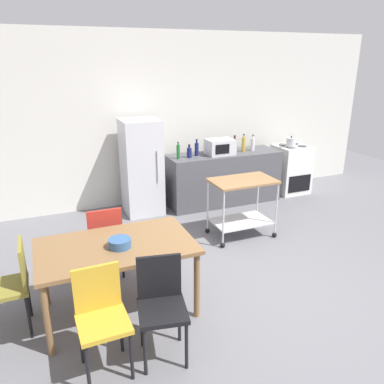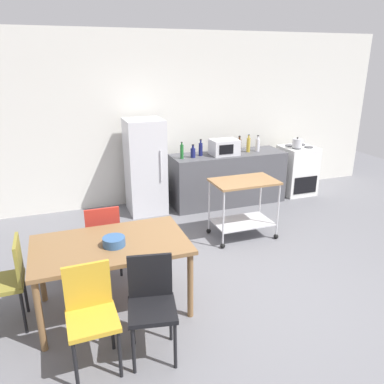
{
  "view_description": "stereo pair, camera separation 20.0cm",
  "coord_description": "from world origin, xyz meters",
  "px_view_note": "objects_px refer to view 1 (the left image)",
  "views": [
    {
      "loc": [
        -2.07,
        -3.13,
        2.45
      ],
      "look_at": [
        -0.28,
        1.2,
        0.8
      ],
      "focal_mm": 35.54,
      "sensor_mm": 36.0,
      "label": 1
    },
    {
      "loc": [
        -1.88,
        -3.2,
        2.45
      ],
      "look_at": [
        -0.28,
        1.2,
        0.8
      ],
      "focal_mm": 35.54,
      "sensor_mm": 36.0,
      "label": 2
    }
  ],
  "objects_px": {
    "bottle_hot_sauce": "(253,144)",
    "chair_olive": "(12,282)",
    "bottle_olive_oil": "(197,149)",
    "bottle_vinegar": "(244,144)",
    "fruit_bowl": "(120,243)",
    "bottle_soy_sauce": "(178,152)",
    "stove_oven": "(291,169)",
    "bottle_soda": "(189,152)",
    "kitchen_cart": "(242,198)",
    "microwave": "(220,147)",
    "chair_mustard": "(101,314)",
    "chair_black": "(161,301)",
    "refrigerator": "(142,167)",
    "chair_red": "(105,236)",
    "dining_table": "(116,252)",
    "bottle_sesame_oil": "(234,145)",
    "kettle": "(291,142)"
  },
  "relations": [
    {
      "from": "kitchen_cart",
      "to": "bottle_vinegar",
      "type": "relative_size",
      "value": 2.97
    },
    {
      "from": "bottle_olive_oil",
      "to": "bottle_vinegar",
      "type": "height_order",
      "value": "bottle_vinegar"
    },
    {
      "from": "refrigerator",
      "to": "bottle_vinegar",
      "type": "height_order",
      "value": "refrigerator"
    },
    {
      "from": "bottle_olive_oil",
      "to": "microwave",
      "type": "xyz_separation_m",
      "value": [
        0.4,
        -0.07,
        0.01
      ]
    },
    {
      "from": "refrigerator",
      "to": "bottle_soy_sauce",
      "type": "bearing_deg",
      "value": -15.82
    },
    {
      "from": "chair_mustard",
      "to": "stove_oven",
      "type": "relative_size",
      "value": 0.97
    },
    {
      "from": "chair_olive",
      "to": "stove_oven",
      "type": "bearing_deg",
      "value": 115.97
    },
    {
      "from": "microwave",
      "to": "fruit_bowl",
      "type": "height_order",
      "value": "microwave"
    },
    {
      "from": "chair_olive",
      "to": "chair_black",
      "type": "relative_size",
      "value": 1.0
    },
    {
      "from": "chair_olive",
      "to": "kettle",
      "type": "relative_size",
      "value": 3.71
    },
    {
      "from": "refrigerator",
      "to": "bottle_soda",
      "type": "xyz_separation_m",
      "value": [
        0.78,
        -0.16,
        0.21
      ]
    },
    {
      "from": "bottle_soy_sauce",
      "to": "bottle_vinegar",
      "type": "distance_m",
      "value": 1.24
    },
    {
      "from": "stove_oven",
      "to": "bottle_soda",
      "type": "relative_size",
      "value": 4.22
    },
    {
      "from": "chair_olive",
      "to": "kettle",
      "type": "bearing_deg",
      "value": 115.57
    },
    {
      "from": "chair_olive",
      "to": "fruit_bowl",
      "type": "height_order",
      "value": "chair_olive"
    },
    {
      "from": "kitchen_cart",
      "to": "bottle_vinegar",
      "type": "distance_m",
      "value": 1.58
    },
    {
      "from": "kitchen_cart",
      "to": "microwave",
      "type": "xyz_separation_m",
      "value": [
        0.27,
        1.28,
        0.46
      ]
    },
    {
      "from": "chair_mustard",
      "to": "chair_red",
      "type": "height_order",
      "value": "same"
    },
    {
      "from": "bottle_soda",
      "to": "bottle_sesame_oil",
      "type": "relative_size",
      "value": 0.79
    },
    {
      "from": "chair_olive",
      "to": "bottle_soy_sauce",
      "type": "xyz_separation_m",
      "value": [
        2.48,
        2.26,
        0.5
      ]
    },
    {
      "from": "dining_table",
      "to": "bottle_vinegar",
      "type": "bearing_deg",
      "value": 40.8
    },
    {
      "from": "chair_olive",
      "to": "chair_black",
      "type": "height_order",
      "value": "same"
    },
    {
      "from": "stove_oven",
      "to": "refrigerator",
      "type": "distance_m",
      "value": 2.92
    },
    {
      "from": "bottle_hot_sauce",
      "to": "chair_olive",
      "type": "bearing_deg",
      "value": -149.43
    },
    {
      "from": "stove_oven",
      "to": "microwave",
      "type": "bearing_deg",
      "value": -177.44
    },
    {
      "from": "stove_oven",
      "to": "bottle_sesame_oil",
      "type": "height_order",
      "value": "bottle_sesame_oil"
    },
    {
      "from": "chair_mustard",
      "to": "microwave",
      "type": "bearing_deg",
      "value": 48.48
    },
    {
      "from": "kettle",
      "to": "bottle_sesame_oil",
      "type": "bearing_deg",
      "value": 171.86
    },
    {
      "from": "stove_oven",
      "to": "kettle",
      "type": "xyz_separation_m",
      "value": [
        -0.12,
        -0.1,
        0.55
      ]
    },
    {
      "from": "bottle_soy_sauce",
      "to": "bottle_olive_oil",
      "type": "relative_size",
      "value": 0.99
    },
    {
      "from": "chair_olive",
      "to": "microwave",
      "type": "relative_size",
      "value": 1.93
    },
    {
      "from": "kitchen_cart",
      "to": "bottle_olive_oil",
      "type": "xyz_separation_m",
      "value": [
        -0.13,
        1.35,
        0.44
      ]
    },
    {
      "from": "kitchen_cart",
      "to": "kettle",
      "type": "distance_m",
      "value": 2.16
    },
    {
      "from": "bottle_olive_oil",
      "to": "bottle_vinegar",
      "type": "relative_size",
      "value": 0.91
    },
    {
      "from": "bottle_soy_sauce",
      "to": "dining_table",
      "type": "bearing_deg",
      "value": -123.1
    },
    {
      "from": "dining_table",
      "to": "refrigerator",
      "type": "bearing_deg",
      "value": 69.34
    },
    {
      "from": "chair_olive",
      "to": "refrigerator",
      "type": "xyz_separation_m",
      "value": [
        1.9,
        2.43,
        0.26
      ]
    },
    {
      "from": "refrigerator",
      "to": "bottle_soda",
      "type": "height_order",
      "value": "refrigerator"
    },
    {
      "from": "stove_oven",
      "to": "bottle_vinegar",
      "type": "distance_m",
      "value": 1.23
    },
    {
      "from": "chair_olive",
      "to": "bottle_hot_sauce",
      "type": "relative_size",
      "value": 3.14
    },
    {
      "from": "chair_red",
      "to": "microwave",
      "type": "relative_size",
      "value": 1.93
    },
    {
      "from": "bottle_olive_oil",
      "to": "fruit_bowl",
      "type": "xyz_separation_m",
      "value": [
        -1.86,
        -2.49,
        -0.22
      ]
    },
    {
      "from": "chair_red",
      "to": "bottle_soy_sauce",
      "type": "xyz_separation_m",
      "value": [
        1.52,
        1.63,
        0.5
      ]
    },
    {
      "from": "kitchen_cart",
      "to": "bottle_soda",
      "type": "distance_m",
      "value": 1.37
    },
    {
      "from": "chair_olive",
      "to": "kitchen_cart",
      "type": "xyz_separation_m",
      "value": [
        2.97,
        1.0,
        0.05
      ]
    },
    {
      "from": "bottle_soda",
      "to": "kitchen_cart",
      "type": "bearing_deg",
      "value": -76.92
    },
    {
      "from": "bottle_soy_sauce",
      "to": "bottle_olive_oil",
      "type": "bearing_deg",
      "value": 12.75
    },
    {
      "from": "chair_black",
      "to": "refrigerator",
      "type": "height_order",
      "value": "refrigerator"
    },
    {
      "from": "chair_olive",
      "to": "bottle_vinegar",
      "type": "relative_size",
      "value": 2.9
    },
    {
      "from": "stove_oven",
      "to": "fruit_bowl",
      "type": "bearing_deg",
      "value": -146.9
    }
  ]
}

